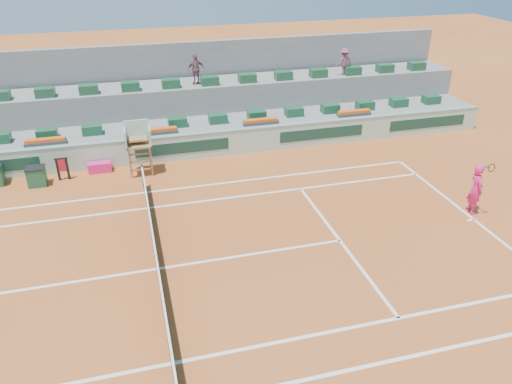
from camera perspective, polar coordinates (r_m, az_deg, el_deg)
ground at (r=16.64m, az=-11.25°, el=-8.63°), size 90.00×90.00×0.00m
seating_tier_lower at (r=25.86m, az=-13.50°, el=6.35°), size 36.00×4.00×1.20m
seating_tier_upper at (r=27.14m, az=-13.84°, el=8.90°), size 36.00×2.40×2.60m
stadium_back_wall at (r=28.41m, az=-14.21°, el=11.61°), size 36.00×0.40×4.40m
player_bag at (r=23.61m, az=-17.41°, el=2.72°), size 1.02×0.45×0.45m
spectator_mid at (r=26.52m, az=-6.87°, el=13.75°), size 0.97×0.57×1.55m
spectator_right at (r=28.65m, az=10.04°, el=14.47°), size 0.99×0.65×1.44m
court_lines at (r=16.64m, az=-11.25°, el=-8.62°), size 23.89×11.09×0.01m
tennis_net at (r=16.34m, az=-11.42°, el=-7.15°), size 0.10×11.97×1.10m
advertising_hoarding at (r=23.80m, az=-13.16°, el=4.57°), size 36.00×0.34×1.26m
umpire_chair at (r=22.53m, az=-13.32°, el=5.72°), size 1.10×0.90×2.40m
seat_row_lower at (r=24.73m, az=-13.59°, el=7.38°), size 32.90×0.60×0.44m
seat_row_upper at (r=26.12m, az=-14.16°, el=11.64°), size 32.90×0.60×0.44m
flower_planters at (r=24.04m, az=-17.04°, el=6.11°), size 26.80×0.36×0.28m
drink_cooler_a at (r=23.21m, az=-23.79°, el=1.65°), size 0.77×0.67×0.84m
towel_rack at (r=23.23m, az=-21.25°, el=2.67°), size 0.55×0.09×1.03m
tennis_player at (r=20.71m, az=23.83°, el=0.32°), size 0.61×0.97×2.28m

